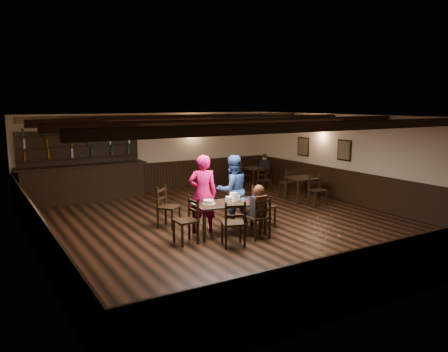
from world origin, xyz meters
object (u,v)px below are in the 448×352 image
dining_table (229,206)px  chair_near_right (260,215)px  chair_near_left (234,220)px  woman_pink (203,193)px  bar_counter (83,178)px  man_blue (232,190)px  cake (209,202)px

dining_table → chair_near_right: bearing=-62.3°
dining_table → chair_near_left: size_ratio=1.72×
chair_near_left → woman_pink: (0.01, 1.41, 0.33)m
dining_table → bar_counter: size_ratio=0.44×
woman_pink → bar_counter: bar_counter is taller
dining_table → man_blue: man_blue is taller
dining_table → woman_pink: woman_pink is taller
man_blue → cake: (-0.99, -0.56, -0.08)m
dining_table → man_blue: size_ratio=0.99×
cake → chair_near_right: bearing=-43.9°
chair_near_right → woman_pink: woman_pink is taller
chair_near_left → man_blue: 1.83m
chair_near_left → cake: chair_near_left is taller
dining_table → chair_near_right: size_ratio=1.78×
cake → man_blue: bearing=29.5°
chair_near_left → bar_counter: bar_counter is taller
dining_table → woman_pink: size_ratio=0.94×
woman_pink → cake: bearing=102.9°
bar_counter → dining_table: bearing=-68.8°
man_blue → cake: size_ratio=5.86×
dining_table → man_blue: (0.50, 0.68, 0.20)m
dining_table → chair_near_left: (-0.42, -0.88, -0.09)m
dining_table → cake: (-0.49, 0.12, 0.12)m
dining_table → cake: 0.52m
dining_table → chair_near_left: chair_near_left is taller
cake → bar_counter: size_ratio=0.08×
woman_pink → cake: 0.43m
bar_counter → chair_near_left: bearing=-75.1°
man_blue → cake: man_blue is taller
chair_near_left → cake: bearing=93.8°
woman_pink → dining_table: bearing=151.2°
woman_pink → cake: size_ratio=6.14×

